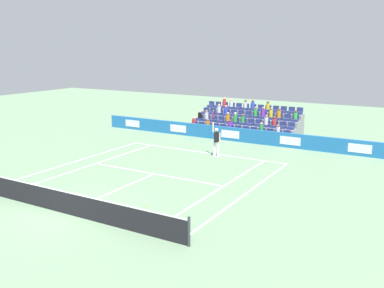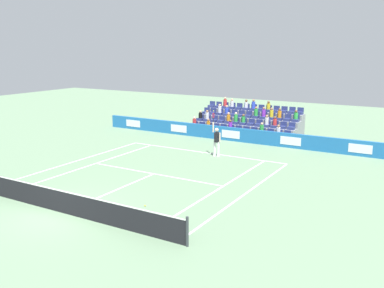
# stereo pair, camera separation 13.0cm
# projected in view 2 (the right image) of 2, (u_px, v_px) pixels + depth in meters

# --- Properties ---
(ground_plane) EXTENTS (80.00, 80.00, 0.00)m
(ground_plane) POSITION_uv_depth(u_px,v_px,m) (63.00, 213.00, 17.51)
(ground_plane) COLOR gray
(line_baseline) EXTENTS (10.97, 0.10, 0.01)m
(line_baseline) POSITION_uv_depth(u_px,v_px,m) (204.00, 152.00, 27.50)
(line_baseline) COLOR white
(line_baseline) RESTS_ON ground
(line_service) EXTENTS (8.23, 0.10, 0.01)m
(line_service) POSITION_uv_depth(u_px,v_px,m) (154.00, 174.00, 22.89)
(line_service) COLOR white
(line_service) RESTS_ON ground
(line_centre_service) EXTENTS (0.10, 6.40, 0.01)m
(line_centre_service) POSITION_uv_depth(u_px,v_px,m) (114.00, 191.00, 20.20)
(line_centre_service) COLOR white
(line_centre_service) RESTS_ON ground
(line_singles_sideline_left) EXTENTS (0.10, 11.89, 0.01)m
(line_singles_sideline_left) POSITION_uv_depth(u_px,v_px,m) (90.00, 165.00, 24.54)
(line_singles_sideline_left) COLOR white
(line_singles_sideline_left) RESTS_ON ground
(line_singles_sideline_right) EXTENTS (0.10, 11.89, 0.01)m
(line_singles_sideline_right) POSITION_uv_depth(u_px,v_px,m) (219.00, 189.00, 20.47)
(line_singles_sideline_right) COLOR white
(line_singles_sideline_right) RESTS_ON ground
(line_doubles_sideline_left) EXTENTS (0.10, 11.89, 0.01)m
(line_doubles_sideline_left) POSITION_uv_depth(u_px,v_px,m) (73.00, 162.00, 25.22)
(line_doubles_sideline_left) COLOR white
(line_doubles_sideline_left) RESTS_ON ground
(line_doubles_sideline_right) EXTENTS (0.10, 11.89, 0.01)m
(line_doubles_sideline_right) POSITION_uv_depth(u_px,v_px,m) (246.00, 194.00, 19.79)
(line_doubles_sideline_right) COLOR white
(line_doubles_sideline_right) RESTS_ON ground
(line_centre_mark) EXTENTS (0.10, 0.20, 0.01)m
(line_centre_mark) POSITION_uv_depth(u_px,v_px,m) (203.00, 153.00, 27.42)
(line_centre_mark) COLOR white
(line_centre_mark) RESTS_ON ground
(sponsor_barrier) EXTENTS (21.96, 0.22, 0.98)m
(sponsor_barrier) POSITION_uv_depth(u_px,v_px,m) (231.00, 134.00, 30.81)
(sponsor_barrier) COLOR #1E66AD
(sponsor_barrier) RESTS_ON ground
(tennis_net) EXTENTS (11.97, 0.10, 1.07)m
(tennis_net) POSITION_uv_depth(u_px,v_px,m) (62.00, 201.00, 17.40)
(tennis_net) COLOR #33383D
(tennis_net) RESTS_ON ground
(tennis_player) EXTENTS (0.53, 0.39, 2.85)m
(tennis_player) POSITION_uv_depth(u_px,v_px,m) (216.00, 141.00, 26.33)
(tennis_player) COLOR white
(tennis_player) RESTS_ON ground
(stadium_stand) EXTENTS (8.06, 3.80, 2.61)m
(stadium_stand) POSITION_uv_depth(u_px,v_px,m) (248.00, 125.00, 33.23)
(stadium_stand) COLOR gray
(stadium_stand) RESTS_ON ground
(loose_tennis_ball) EXTENTS (0.07, 0.07, 0.07)m
(loose_tennis_ball) POSITION_uv_depth(u_px,v_px,m) (145.00, 206.00, 18.20)
(loose_tennis_ball) COLOR #D1E533
(loose_tennis_ball) RESTS_ON ground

